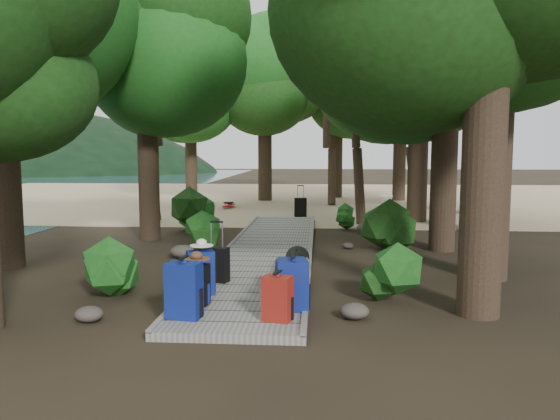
# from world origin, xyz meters

# --- Properties ---
(ground) EXTENTS (120.00, 120.00, 0.00)m
(ground) POSITION_xyz_m (0.00, 0.00, 0.00)
(ground) COLOR #302518
(ground) RESTS_ON ground
(sand_beach) EXTENTS (40.00, 22.00, 0.02)m
(sand_beach) POSITION_xyz_m (0.00, 16.00, 0.01)
(sand_beach) COLOR tan
(sand_beach) RESTS_ON ground
(boardwalk) EXTENTS (2.00, 12.00, 0.12)m
(boardwalk) POSITION_xyz_m (0.00, 1.00, 0.06)
(boardwalk) COLOR gray
(boardwalk) RESTS_ON ground
(backpack_left_a) EXTENTS (0.49, 0.37, 0.84)m
(backpack_left_a) POSITION_xyz_m (-0.66, -4.36, 0.54)
(backpack_left_a) COLOR navy
(backpack_left_a) RESTS_ON boardwalk
(backpack_left_b) EXTENTS (0.39, 0.30, 0.67)m
(backpack_left_b) POSITION_xyz_m (-0.64, -3.72, 0.45)
(backpack_left_b) COLOR black
(backpack_left_b) RESTS_ON boardwalk
(backpack_left_c) EXTENTS (0.49, 0.43, 0.77)m
(backpack_left_c) POSITION_xyz_m (-0.70, -3.15, 0.50)
(backpack_left_c) COLOR navy
(backpack_left_c) RESTS_ON boardwalk
(backpack_left_d) EXTENTS (0.40, 0.31, 0.57)m
(backpack_left_d) POSITION_xyz_m (-0.65, -2.05, 0.41)
(backpack_left_d) COLOR navy
(backpack_left_d) RESTS_ON boardwalk
(backpack_right_a) EXTENTS (0.43, 0.36, 0.66)m
(backpack_right_a) POSITION_xyz_m (0.60, -4.39, 0.45)
(backpack_right_a) COLOR maroon
(backpack_right_a) RESTS_ON boardwalk
(backpack_right_b) EXTENTS (0.48, 0.37, 0.79)m
(backpack_right_b) POSITION_xyz_m (0.78, -3.91, 0.52)
(backpack_right_b) COLOR navy
(backpack_right_b) RESTS_ON boardwalk
(backpack_right_c) EXTENTS (0.45, 0.36, 0.69)m
(backpack_right_c) POSITION_xyz_m (0.75, -3.27, 0.46)
(backpack_right_c) COLOR navy
(backpack_right_c) RESTS_ON boardwalk
(backpack_right_d) EXTENTS (0.38, 0.28, 0.57)m
(backpack_right_d) POSITION_xyz_m (0.64, -2.79, 0.40)
(backpack_right_d) COLOR #44431F
(backpack_right_d) RESTS_ON boardwalk
(duffel_right_khaki) EXTENTS (0.48, 0.67, 0.42)m
(duffel_right_khaki) POSITION_xyz_m (0.78, -2.20, 0.33)
(duffel_right_khaki) COLOR olive
(duffel_right_khaki) RESTS_ON boardwalk
(duffel_right_black) EXTENTS (0.46, 0.73, 0.46)m
(duffel_right_black) POSITION_xyz_m (0.74, -1.61, 0.35)
(duffel_right_black) COLOR black
(duffel_right_black) RESTS_ON boardwalk
(suitcase_on_boardwalk) EXTENTS (0.43, 0.31, 0.60)m
(suitcase_on_boardwalk) POSITION_xyz_m (-0.60, -2.31, 0.42)
(suitcase_on_boardwalk) COLOR black
(suitcase_on_boardwalk) RESTS_ON boardwalk
(lone_suitcase_on_sand) EXTENTS (0.45, 0.29, 0.67)m
(lone_suitcase_on_sand) POSITION_xyz_m (0.49, 7.98, 0.36)
(lone_suitcase_on_sand) COLOR black
(lone_suitcase_on_sand) RESTS_ON sand_beach
(hat_brown) EXTENTS (0.41, 0.41, 0.12)m
(hat_brown) POSITION_xyz_m (-0.64, -3.67, 0.85)
(hat_brown) COLOR #51351E
(hat_brown) RESTS_ON backpack_left_b
(hat_white) EXTENTS (0.36, 0.36, 0.12)m
(hat_white) POSITION_xyz_m (-0.69, -3.11, 0.95)
(hat_white) COLOR silver
(hat_white) RESTS_ON backpack_left_c
(kayak) EXTENTS (1.11, 3.16, 0.31)m
(kayak) POSITION_xyz_m (-2.58, 10.82, 0.17)
(kayak) COLOR red
(kayak) RESTS_ON sand_beach
(sun_lounger) EXTENTS (0.61, 1.65, 0.53)m
(sun_lounger) POSITION_xyz_m (3.88, 10.58, 0.28)
(sun_lounger) COLOR silver
(sun_lounger) RESTS_ON sand_beach
(tree_right_a) EXTENTS (5.18, 5.18, 8.63)m
(tree_right_a) POSITION_xyz_m (3.45, -3.56, 4.32)
(tree_right_a) COLOR black
(tree_right_a) RESTS_ON ground
(tree_right_b) EXTENTS (5.03, 5.03, 8.98)m
(tree_right_b) POSITION_xyz_m (4.32, -1.23, 4.49)
(tree_right_b) COLOR black
(tree_right_b) RESTS_ON ground
(tree_right_c) EXTENTS (5.02, 5.02, 8.69)m
(tree_right_c) POSITION_xyz_m (4.07, 1.66, 4.34)
(tree_right_c) COLOR black
(tree_right_c) RESTS_ON ground
(tree_right_d) EXTENTS (6.17, 6.17, 11.31)m
(tree_right_d) POSITION_xyz_m (5.84, 4.68, 5.66)
(tree_right_d) COLOR black
(tree_right_d) RESTS_ON ground
(tree_right_e) EXTENTS (5.23, 5.23, 9.41)m
(tree_right_e) POSITION_xyz_m (4.41, 7.02, 4.71)
(tree_right_e) COLOR black
(tree_right_e) RESTS_ON ground
(tree_right_f) EXTENTS (6.33, 6.33, 11.30)m
(tree_right_f) POSITION_xyz_m (6.85, 9.29, 5.65)
(tree_right_f) COLOR black
(tree_right_f) RESTS_ON ground
(tree_left_c) EXTENTS (4.52, 4.52, 7.86)m
(tree_left_c) POSITION_xyz_m (-3.39, 2.81, 3.93)
(tree_left_c) COLOR black
(tree_left_c) RESTS_ON ground
(tree_back_a) EXTENTS (5.41, 5.41, 9.36)m
(tree_back_a) POSITION_xyz_m (-1.42, 14.42, 4.68)
(tree_back_a) COLOR black
(tree_back_a) RESTS_ON ground
(tree_back_b) EXTENTS (5.54, 5.54, 9.90)m
(tree_back_b) POSITION_xyz_m (1.97, 16.40, 4.95)
(tree_back_b) COLOR black
(tree_back_b) RESTS_ON ground
(tree_back_c) EXTENTS (4.82, 4.82, 8.67)m
(tree_back_c) POSITION_xyz_m (4.94, 14.84, 4.33)
(tree_back_c) COLOR black
(tree_back_c) RESTS_ON ground
(tree_back_d) EXTENTS (4.85, 4.85, 8.08)m
(tree_back_d) POSITION_xyz_m (-5.05, 14.70, 4.04)
(tree_back_d) COLOR black
(tree_back_d) RESTS_ON ground
(palm_right_a) EXTENTS (4.32, 4.32, 7.37)m
(palm_right_a) POSITION_xyz_m (2.64, 6.40, 3.68)
(palm_right_a) COLOR #114014
(palm_right_a) RESTS_ON ground
(palm_right_b) EXTENTS (3.94, 3.94, 7.62)m
(palm_right_b) POSITION_xyz_m (5.04, 11.29, 3.81)
(palm_right_b) COLOR #114014
(palm_right_b) RESTS_ON ground
(palm_right_c) EXTENTS (4.67, 4.67, 7.44)m
(palm_right_c) POSITION_xyz_m (1.96, 12.49, 3.72)
(palm_right_c) COLOR #114014
(palm_right_c) RESTS_ON ground
(palm_left_a) EXTENTS (4.75, 4.75, 7.55)m
(palm_left_a) POSITION_xyz_m (-4.67, 6.65, 3.78)
(palm_left_a) COLOR #114014
(palm_left_a) RESTS_ON ground
(rock_left_a) EXTENTS (0.40, 0.36, 0.22)m
(rock_left_a) POSITION_xyz_m (-2.04, -4.27, 0.11)
(rock_left_a) COLOR #4C473F
(rock_left_a) RESTS_ON ground
(rock_left_b) EXTENTS (0.37, 0.33, 0.20)m
(rock_left_b) POSITION_xyz_m (-2.65, -1.59, 0.10)
(rock_left_b) COLOR #4C473F
(rock_left_b) RESTS_ON ground
(rock_left_c) EXTENTS (0.54, 0.49, 0.30)m
(rock_left_c) POSITION_xyz_m (-1.86, 0.28, 0.15)
(rock_left_c) COLOR #4C473F
(rock_left_c) RESTS_ON ground
(rock_left_d) EXTENTS (0.33, 0.30, 0.18)m
(rock_left_d) POSITION_xyz_m (-1.81, 3.35, 0.09)
(rock_left_d) COLOR #4C473F
(rock_left_d) RESTS_ON ground
(rock_right_a) EXTENTS (0.41, 0.37, 0.23)m
(rock_right_a) POSITION_xyz_m (1.66, -3.87, 0.11)
(rock_right_a) COLOR #4C473F
(rock_right_a) RESTS_ON ground
(rock_right_b) EXTENTS (0.46, 0.42, 0.25)m
(rock_right_b) POSITION_xyz_m (2.50, -1.29, 0.13)
(rock_right_b) COLOR #4C473F
(rock_right_b) RESTS_ON ground
(rock_right_c) EXTENTS (0.28, 0.25, 0.15)m
(rock_right_c) POSITION_xyz_m (1.86, 1.71, 0.08)
(rock_right_c) COLOR #4C473F
(rock_right_c) RESTS_ON ground
(rock_right_d) EXTENTS (0.63, 0.57, 0.35)m
(rock_right_d) POSITION_xyz_m (2.54, 4.07, 0.17)
(rock_right_d) COLOR #4C473F
(rock_right_d) RESTS_ON ground
(shrub_left_a) EXTENTS (1.02, 1.02, 0.92)m
(shrub_left_a) POSITION_xyz_m (-2.36, -2.97, 0.46)
(shrub_left_a) COLOR #185018
(shrub_left_a) RESTS_ON ground
(shrub_left_b) EXTENTS (1.00, 1.00, 0.90)m
(shrub_left_b) POSITION_xyz_m (-1.61, 1.12, 0.45)
(shrub_left_b) COLOR #185018
(shrub_left_b) RESTS_ON ground
(shrub_left_c) EXTENTS (1.37, 1.37, 1.24)m
(shrub_left_c) POSITION_xyz_m (-2.51, 4.50, 0.62)
(shrub_left_c) COLOR #185018
(shrub_left_c) RESTS_ON ground
(shrub_right_a) EXTENTS (0.93, 0.93, 0.84)m
(shrub_right_a) POSITION_xyz_m (2.28, -2.90, 0.42)
(shrub_right_a) COLOR #185018
(shrub_right_a) RESTS_ON ground
(shrub_right_b) EXTENTS (1.30, 1.30, 1.17)m
(shrub_right_b) POSITION_xyz_m (2.77, 1.60, 0.58)
(shrub_right_b) COLOR #185018
(shrub_right_b) RESTS_ON ground
(shrub_right_c) EXTENTS (0.71, 0.71, 0.64)m
(shrub_right_c) POSITION_xyz_m (1.81, 5.10, 0.32)
(shrub_right_c) COLOR #185018
(shrub_right_c) RESTS_ON ground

